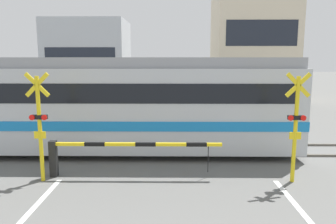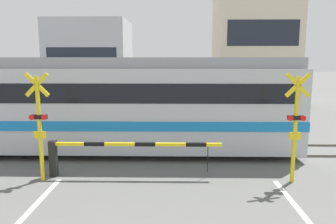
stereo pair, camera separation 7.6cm
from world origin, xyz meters
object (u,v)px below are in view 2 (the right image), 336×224
(crossing_barrier_near, at_px, (103,150))
(crossing_barrier_far, at_px, (209,115))
(crossing_signal_left, at_px, (39,122))
(pedestrian, at_px, (185,103))
(crossing_signal_right, at_px, (296,123))
(commuter_train, at_px, (30,101))

(crossing_barrier_near, distance_m, crossing_barrier_far, 7.09)
(crossing_barrier_far, bearing_deg, crossing_signal_left, -129.93)
(crossing_barrier_near, xyz_separation_m, crossing_barrier_far, (3.68, 6.06, 0.00))
(crossing_signal_left, height_order, pedestrian, crossing_signal_left)
(crossing_barrier_far, distance_m, pedestrian, 3.10)
(crossing_barrier_near, bearing_deg, crossing_barrier_far, 58.71)
(crossing_signal_left, bearing_deg, pedestrian, 65.07)
(crossing_signal_left, xyz_separation_m, crossing_signal_right, (7.03, 0.00, 0.00))
(crossing_barrier_near, distance_m, crossing_signal_left, 1.93)
(crossing_barrier_far, xyz_separation_m, pedestrian, (-1.02, 2.92, 0.15))
(crossing_barrier_near, xyz_separation_m, crossing_signal_left, (-1.67, -0.34, 0.90))
(crossing_barrier_far, relative_size, crossing_signal_right, 1.63)
(crossing_barrier_far, height_order, pedestrian, pedestrian)
(crossing_signal_right, height_order, pedestrian, crossing_signal_right)
(crossing_barrier_far, relative_size, crossing_signal_left, 1.63)
(crossing_barrier_near, height_order, crossing_barrier_far, same)
(crossing_barrier_near, distance_m, pedestrian, 9.37)
(commuter_train, bearing_deg, crossing_signal_right, -19.75)
(crossing_signal_left, bearing_deg, crossing_signal_right, 0.00)
(crossing_barrier_near, relative_size, crossing_signal_right, 1.63)
(commuter_train, relative_size, crossing_barrier_far, 3.88)
(crossing_barrier_near, height_order, crossing_signal_left, crossing_signal_left)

